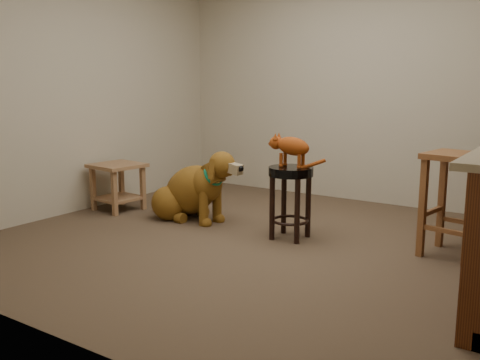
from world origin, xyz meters
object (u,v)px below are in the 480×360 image
Objects in this scene: side_table at (118,180)px; tabby_kitten at (290,147)px; padded_stool at (291,188)px; golden_retriever at (192,191)px; wood_stool at (455,203)px.

tabby_kitten is (1.96, 0.09, 0.46)m from side_table.
golden_retriever is at bearing 178.58° from padded_stool.
padded_stool is 0.77× the size of wood_stool.
wood_stool is 2.36m from golden_retriever.
padded_stool is at bearing 2.67° from side_table.
wood_stool is 3.25m from side_table.
tabby_kitten reaches higher than golden_retriever.
side_table is 2.02m from tabby_kitten.
tabby_kitten is (-0.01, 0.00, 0.35)m from padded_stool.
side_table is 0.44× the size of golden_retriever.
tabby_kitten is at bearing 3.26° from golden_retriever.
wood_stool is at bearing 10.68° from golden_retriever.
padded_stool is at bearing -5.72° from tabby_kitten.
golden_retriever is at bearing 7.61° from side_table.
padded_stool is at bearing 3.26° from golden_retriever.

